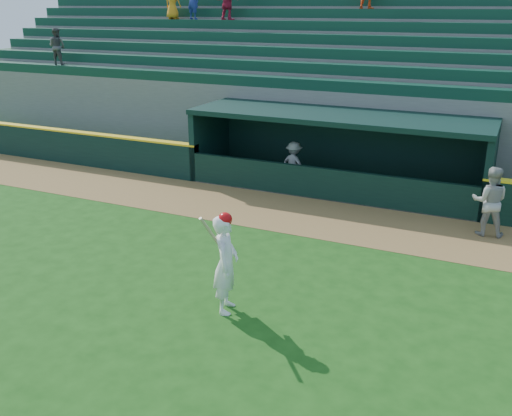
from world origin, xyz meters
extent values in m
plane|color=#184711|center=(0.00, 0.00, 0.00)|extent=(120.00, 120.00, 0.00)
cube|color=brown|center=(0.00, 4.90, 0.01)|extent=(40.00, 3.00, 0.01)
cube|color=black|center=(-12.25, 6.55, 0.60)|extent=(15.50, 0.30, 1.20)
cube|color=yellow|center=(-12.25, 6.55, 1.23)|extent=(15.50, 0.32, 0.06)
imported|color=#A0A09B|center=(4.77, 5.56, 0.92)|extent=(0.96, 0.78, 1.83)
imported|color=#A8A8A2|center=(-1.35, 7.44, 0.74)|extent=(1.06, 0.76, 1.48)
cube|color=slate|center=(0.00, 7.70, 0.02)|extent=(9.00, 2.60, 0.04)
cube|color=black|center=(-4.60, 7.70, 1.15)|extent=(0.20, 2.60, 2.30)
cube|color=black|center=(4.60, 7.70, 1.15)|extent=(0.20, 2.60, 2.30)
cube|color=black|center=(0.00, 9.00, 1.15)|extent=(9.40, 0.20, 2.30)
cube|color=black|center=(0.00, 7.70, 2.38)|extent=(9.40, 2.80, 0.16)
cube|color=black|center=(0.00, 6.48, 0.50)|extent=(9.00, 0.16, 1.00)
cube|color=brown|center=(0.00, 8.50, 0.25)|extent=(8.40, 0.45, 0.10)
cube|color=slate|center=(0.00, 9.53, 1.46)|extent=(34.00, 0.85, 2.91)
cube|color=#0F3828|center=(0.00, 9.41, 3.09)|extent=(34.00, 0.60, 0.36)
cube|color=slate|center=(0.00, 10.38, 1.68)|extent=(34.00, 0.85, 3.36)
cube|color=#0F3828|center=(0.00, 10.26, 3.54)|extent=(34.00, 0.60, 0.36)
cube|color=slate|center=(0.00, 11.22, 1.91)|extent=(34.00, 0.85, 3.81)
cube|color=#0F3828|center=(0.00, 11.11, 3.99)|extent=(34.00, 0.60, 0.36)
cube|color=slate|center=(0.00, 12.07, 2.13)|extent=(34.00, 0.85, 4.26)
cube|color=#0F3828|center=(0.00, 11.96, 4.44)|extent=(34.00, 0.60, 0.36)
cube|color=slate|center=(0.00, 12.93, 2.35)|extent=(34.00, 0.85, 4.71)
cube|color=#0F3828|center=(0.00, 12.81, 4.89)|extent=(34.00, 0.60, 0.36)
cube|color=slate|center=(0.00, 13.78, 2.58)|extent=(34.00, 0.85, 5.16)
cube|color=#0F3828|center=(0.00, 13.66, 5.34)|extent=(34.00, 0.60, 0.36)
cube|color=slate|center=(0.00, 14.62, 2.80)|extent=(34.00, 0.85, 5.61)
cube|color=#0F3828|center=(0.00, 14.51, 5.79)|extent=(34.00, 0.60, 0.36)
cube|color=slate|center=(0.00, 15.20, 2.80)|extent=(34.50, 0.30, 5.61)
imported|color=orange|center=(-9.22, 12.83, 5.83)|extent=(0.77, 0.52, 1.52)
imported|color=#B51B3B|center=(-6.55, 12.83, 5.86)|extent=(1.54, 0.77, 1.59)
imported|color=navy|center=(-8.20, 12.83, 5.88)|extent=(0.66, 0.51, 1.61)
imported|color=#4B4B4B|center=(-12.84, 9.43, 4.02)|extent=(0.78, 0.64, 1.50)
imported|color=white|center=(0.45, -0.75, 0.99)|extent=(0.66, 0.83, 1.97)
sphere|color=red|center=(0.45, -0.75, 1.90)|extent=(0.27, 0.27, 0.27)
cylinder|color=tan|center=(0.27, -0.97, 1.67)|extent=(0.26, 0.48, 0.76)
camera|label=1|loc=(5.16, -9.48, 5.67)|focal=40.00mm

